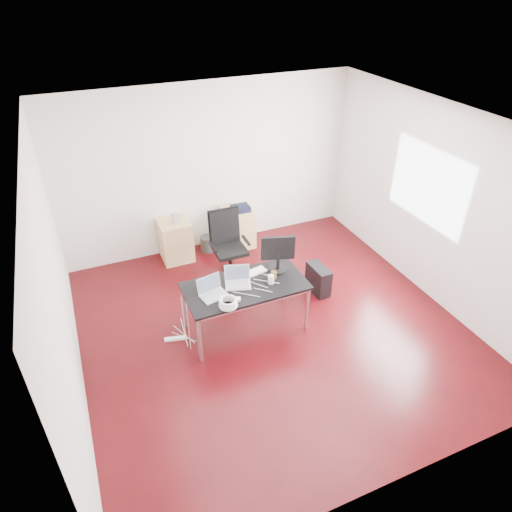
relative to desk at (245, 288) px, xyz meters
name	(u,v)px	position (x,y,z in m)	size (l,w,h in m)	color
room_shell	(276,240)	(0.37, -0.13, 0.73)	(5.00, 5.00, 5.00)	#350609
desk	(245,288)	(0.00, 0.00, 0.00)	(1.60, 0.80, 0.73)	black
office_chair	(228,242)	(0.24, 1.31, -0.07)	(0.49, 0.50, 1.08)	black
filing_cabinet_left	(176,240)	(-0.41, 2.10, -0.33)	(0.50, 0.50, 0.70)	tan
filing_cabinet_right	(238,227)	(0.70, 2.10, -0.33)	(0.50, 0.50, 0.70)	tan
pc_tower	(318,279)	(1.33, 0.34, -0.46)	(0.20, 0.45, 0.44)	black
wastebasket	(207,244)	(0.14, 2.12, -0.54)	(0.24, 0.24, 0.28)	black
power_strip	(176,339)	(-0.96, 0.15, -0.66)	(0.30, 0.06, 0.04)	white
laptop_left	(212,291)	(-0.46, -0.02, 0.11)	(0.37, 0.32, 0.23)	silver
laptop_right	(238,280)	(-0.08, 0.07, 0.11)	(0.39, 0.34, 0.23)	silver
monitor	(278,252)	(0.54, 0.17, 0.34)	(0.44, 0.26, 0.51)	black
keyboard	(251,273)	(0.17, 0.20, 0.06)	(0.44, 0.14, 0.02)	white
cup_white	(271,279)	(0.33, -0.09, 0.11)	(0.08, 0.08, 0.12)	white
cup_brown	(274,275)	(0.41, 0.00, 0.10)	(0.08, 0.08, 0.10)	brown
cable_coil	(228,303)	(-0.35, -0.32, 0.11)	(0.24, 0.24, 0.11)	white
power_adapter	(238,299)	(-0.20, -0.25, 0.07)	(0.07, 0.07, 0.03)	white
speaker	(175,218)	(-0.39, 2.04, 0.11)	(0.09, 0.08, 0.18)	#9E9E9E
navy_garment	(241,208)	(0.74, 2.03, 0.07)	(0.30, 0.24, 0.09)	black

